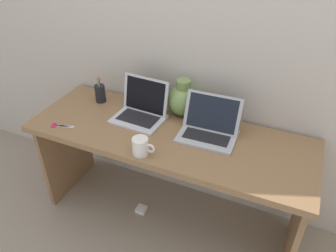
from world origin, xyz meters
TOP-DOWN VIEW (x-y plane):
  - ground_plane at (0.00, 0.00)m, footprint 6.00×6.00m
  - back_wall at (0.00, 0.33)m, footprint 4.40×0.04m
  - desk at (0.00, 0.00)m, footprint 1.69×0.59m
  - laptop_left at (-0.22, 0.10)m, footprint 0.32×0.26m
  - laptop_right at (0.22, 0.09)m, footprint 0.33×0.25m
  - green_vase at (0.00, 0.23)m, footprint 0.19×0.19m
  - coffee_mug at (-0.06, -0.23)m, footprint 0.13×0.09m
  - pen_cup at (-0.57, 0.16)m, footprint 0.07×0.07m
  - scissors at (-0.64, -0.20)m, footprint 0.15×0.07m
  - power_brick at (-0.19, -0.04)m, footprint 0.07×0.07m

SIDE VIEW (x-z plane):
  - ground_plane at x=0.00m, z-range 0.00..0.00m
  - power_brick at x=-0.19m, z-range 0.00..0.03m
  - desk at x=0.00m, z-range 0.22..0.93m
  - scissors at x=-0.64m, z-range 0.72..0.72m
  - coffee_mug at x=-0.06m, z-range 0.72..0.81m
  - laptop_right at x=0.22m, z-range 0.66..0.89m
  - pen_cup at x=-0.57m, z-range 0.69..0.87m
  - laptop_left at x=-0.22m, z-range 0.66..0.90m
  - green_vase at x=0.00m, z-range 0.70..0.94m
  - back_wall at x=0.00m, z-range 0.00..2.40m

